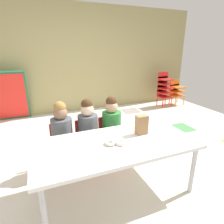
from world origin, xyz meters
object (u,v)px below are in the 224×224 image
Objects in this scene: folded_activity_table at (5,97)px; paper_plate_center_table at (87,141)px; seated_child_middle_seat at (88,126)px; kid_chair_orange_stack at (176,90)px; donut_powdered_loose at (110,143)px; paper_bag_brown at (142,125)px; paper_plate_near_edge at (120,144)px; seated_child_far_right at (111,122)px; craft_table at (116,147)px; donut_powdered_on_plate at (120,142)px; kid_chair_red_stack at (164,87)px; seated_child_near_camera at (62,130)px.

paper_plate_center_table is at bearing -68.88° from folded_activity_table.
kid_chair_orange_stack is (3.09, 1.91, -0.16)m from seated_child_middle_seat.
seated_child_middle_seat is 5.10× the size of paper_plate_center_table.
folded_activity_table is at bearing 113.58° from donut_powdered_loose.
paper_bag_brown is at bearing -3.88° from paper_plate_center_table.
seated_child_middle_seat is 5.10× the size of paper_plate_near_edge.
seated_child_far_right is 0.84× the size of folded_activity_table.
kid_chair_orange_stack is 0.63× the size of folded_activity_table.
seated_child_far_right is at bearing 66.79° from donut_powdered_loose.
paper_plate_center_table reaches higher than craft_table.
donut_powdered_loose is (-0.09, 0.05, 0.01)m from paper_plate_near_edge.
craft_table is at bearing 113.89° from donut_powdered_on_plate.
paper_plate_near_edge is (1.36, -2.94, 0.06)m from folded_activity_table.
paper_plate_near_edge is at bearing -33.26° from paper_plate_center_table.
craft_table is 0.67m from seated_child_far_right.
kid_chair_orange_stack is at bearing 41.55° from donut_powdered_on_plate.
paper_plate_near_edge is 0.35m from paper_plate_center_table.
kid_chair_red_stack is 0.85× the size of folded_activity_table.
paper_plate_near_edge is (-0.18, -0.69, 0.05)m from seated_child_far_right.
craft_table is 1.82× the size of kid_chair_red_stack.
donut_powdered_on_plate is (1.36, -2.94, 0.08)m from folded_activity_table.
paper_plate_center_table is (0.19, -0.50, 0.05)m from seated_child_near_camera.
kid_chair_orange_stack is 4.31m from folded_activity_table.
seated_child_far_right is 0.58m from paper_bag_brown.
paper_plate_center_table is at bearing -133.59° from seated_child_far_right.
kid_chair_orange_stack is at bearing 40.62° from craft_table.
kid_chair_red_stack is (2.66, 1.91, -0.04)m from seated_child_middle_seat.
donut_powdered_on_plate is (0.29, -0.19, 0.02)m from paper_plate_center_table.
paper_bag_brown is at bearing -58.85° from folded_activity_table.
craft_table is 3.17m from folded_activity_table.
seated_child_middle_seat is 7.43× the size of donut_powdered_loose.
craft_table is 3.59m from kid_chair_red_stack.
seated_child_far_right is at bearing 105.24° from paper_bag_brown.
seated_child_middle_seat is at bearing -61.83° from folded_activity_table.
seated_child_far_right is at bearing -140.65° from kid_chair_red_stack.
craft_table is 9.33× the size of paper_plate_near_edge.
paper_bag_brown is (-2.18, -2.45, 0.19)m from kid_chair_red_stack.
kid_chair_orange_stack reaches higher than paper_plate_near_edge.
paper_bag_brown is 0.37m from donut_powdered_on_plate.
donut_powdered_loose is at bearing -166.56° from paper_bag_brown.
seated_child_middle_seat is at bearing 102.41° from donut_powdered_on_plate.
donut_powdered_on_plate is 0.95× the size of donut_powdered_loose.
paper_plate_near_edge is 1.54× the size of donut_powdered_on_plate.
seated_child_far_right is 1.35× the size of kid_chair_orange_stack.
seated_child_middle_seat is 0.52m from paper_plate_center_table.
donut_powdered_loose is (1.26, -2.89, 0.08)m from folded_activity_table.
seated_child_middle_seat reaches higher than donut_powdered_on_plate.
kid_chair_red_stack is 4.18× the size of paper_bag_brown.
craft_table is at bearing -26.32° from paper_plate_center_table.
kid_chair_red_stack reaches higher than donut_powdered_on_plate.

